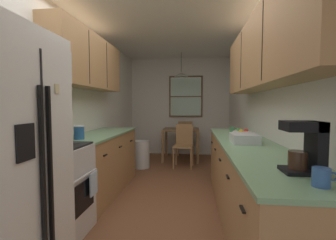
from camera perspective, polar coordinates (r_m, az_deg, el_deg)
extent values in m
plane|color=brown|center=(3.93, 0.25, -15.94)|extent=(12.00, 12.00, 0.00)
cube|color=white|center=(4.08, -18.98, 2.85)|extent=(0.10, 9.00, 2.55)
cube|color=white|center=(3.80, 20.94, 2.76)|extent=(0.10, 9.00, 2.55)
cube|color=white|center=(6.35, 2.87, 3.24)|extent=(4.40, 0.10, 2.55)
cube|color=white|center=(3.92, 0.26, 22.59)|extent=(4.40, 9.00, 0.08)
cube|color=black|center=(1.81, -27.70, -11.44)|extent=(0.01, 0.01, 1.64)
cube|color=black|center=(1.77, -28.06, -11.79)|extent=(0.02, 0.02, 1.17)
cube|color=black|center=(1.83, -26.61, -11.21)|extent=(0.02, 0.02, 1.17)
cube|color=black|center=(1.63, -31.24, -4.66)|extent=(0.01, 0.15, 0.22)
cube|color=beige|center=(1.89, -25.30, 6.86)|extent=(0.01, 0.05, 0.07)
cube|color=silver|center=(2.70, -25.98, -15.44)|extent=(0.62, 0.61, 0.90)
cube|color=black|center=(2.56, -19.74, -17.04)|extent=(0.01, 0.43, 0.30)
cube|color=silver|center=(2.49, -19.32, -12.58)|extent=(0.02, 0.49, 0.02)
cube|color=black|center=(2.59, -26.27, -5.76)|extent=(0.59, 0.58, 0.02)
cube|color=silver|center=(2.74, -31.26, -3.52)|extent=(0.06, 0.61, 0.20)
cylinder|color=#2D2D2D|center=(2.56, -30.55, -5.66)|extent=(0.15, 0.15, 0.01)
cylinder|color=#2D2D2D|center=(2.78, -27.22, -4.87)|extent=(0.15, 0.15, 0.01)
cylinder|color=#2D2D2D|center=(2.40, -25.19, -6.08)|extent=(0.15, 0.15, 0.01)
cylinder|color=#2D2D2D|center=(2.63, -22.12, -5.19)|extent=(0.15, 0.15, 0.01)
cube|color=silver|center=(2.66, -28.98, 11.77)|extent=(0.38, 0.57, 0.34)
cube|color=black|center=(2.50, -26.06, 12.39)|extent=(0.01, 0.34, 0.22)
cube|color=#2D2D33|center=(2.72, -23.13, 11.74)|extent=(0.01, 0.11, 0.22)
cube|color=#A87A4C|center=(3.74, -15.99, -10.14)|extent=(0.60, 1.79, 0.87)
cube|color=#7AA87A|center=(3.66, -16.11, -3.28)|extent=(0.63, 1.81, 0.03)
cube|color=black|center=(3.03, -14.92, -8.23)|extent=(0.02, 0.10, 0.01)
cube|color=black|center=(3.58, -11.42, -6.36)|extent=(0.02, 0.10, 0.01)
cube|color=black|center=(4.14, -8.88, -4.97)|extent=(0.02, 0.10, 0.01)
cube|color=#A87A4C|center=(3.70, -18.77, 13.19)|extent=(0.32, 1.89, 0.76)
cube|color=#2D2319|center=(3.36, -18.51, 14.21)|extent=(0.01, 0.01, 0.70)
cube|color=#2D2319|center=(3.92, -14.57, 12.71)|extent=(0.01, 0.01, 0.70)
cube|color=#A87A4C|center=(2.87, 18.77, -14.44)|extent=(0.60, 3.18, 0.87)
cube|color=#7AA87A|center=(2.77, 18.96, -5.53)|extent=(0.63, 3.20, 0.03)
cube|color=black|center=(1.55, 17.57, -19.90)|extent=(0.02, 0.10, 0.01)
cube|color=black|center=(2.14, 14.23, -13.19)|extent=(0.02, 0.10, 0.01)
cube|color=black|center=(2.75, 12.44, -9.39)|extent=(0.02, 0.10, 0.01)
cube|color=black|center=(3.37, 11.32, -6.98)|extent=(0.02, 0.10, 0.01)
cube|color=black|center=(4.00, 10.56, -5.31)|extent=(0.02, 0.10, 0.01)
cube|color=#A87A4C|center=(2.78, 22.55, 15.07)|extent=(0.32, 2.88, 0.76)
cube|color=#2D2319|center=(2.29, 21.86, 17.63)|extent=(0.01, 0.01, 0.70)
cube|color=#2D2319|center=(3.19, 17.24, 13.63)|extent=(0.01, 0.01, 0.70)
cube|color=brown|center=(5.61, 3.17, -2.29)|extent=(0.85, 0.73, 0.03)
cube|color=brown|center=(5.37, -1.30, -6.62)|extent=(0.06, 0.06, 0.72)
cube|color=brown|center=(5.33, 7.23, -6.74)|extent=(0.06, 0.06, 0.72)
cube|color=brown|center=(6.03, -0.43, -5.49)|extent=(0.06, 0.06, 0.72)
cube|color=brown|center=(5.99, 7.15, -5.58)|extent=(0.06, 0.06, 0.72)
cube|color=#A87A4C|center=(5.01, 3.74, -6.34)|extent=(0.43, 0.43, 0.04)
cube|color=#A87A4C|center=(5.16, 4.00, -3.53)|extent=(0.37, 0.06, 0.45)
cylinder|color=#A87A4C|center=(4.86, 5.62, -9.47)|extent=(0.04, 0.04, 0.43)
cylinder|color=#A87A4C|center=(4.91, 1.32, -9.34)|extent=(0.04, 0.04, 0.43)
cylinder|color=#A87A4C|center=(5.22, 5.98, -8.58)|extent=(0.04, 0.04, 0.43)
cylinder|color=#A87A4C|center=(5.26, 1.98, -8.46)|extent=(0.04, 0.04, 0.43)
cube|color=#A87A4C|center=(6.28, 4.13, -4.31)|extent=(0.43, 0.43, 0.04)
cube|color=#A87A4C|center=(6.08, 4.21, -2.45)|extent=(0.37, 0.06, 0.45)
cylinder|color=#A87A4C|center=(6.50, 2.43, -6.14)|extent=(0.04, 0.04, 0.43)
cylinder|color=#A87A4C|center=(6.51, 5.66, -6.13)|extent=(0.04, 0.04, 0.43)
cylinder|color=#A87A4C|center=(6.14, 2.48, -6.71)|extent=(0.04, 0.04, 0.43)
cylinder|color=#A87A4C|center=(6.15, 5.90, -6.70)|extent=(0.04, 0.04, 0.43)
cylinder|color=black|center=(5.67, 3.23, 13.78)|extent=(0.01, 0.01, 0.46)
cone|color=#B7B2A8|center=(5.63, 3.22, 10.96)|extent=(0.33, 0.33, 0.10)
sphere|color=white|center=(5.63, 3.22, 11.16)|extent=(0.06, 0.06, 0.06)
cube|color=brown|center=(6.27, 4.32, 5.68)|extent=(0.88, 0.04, 1.08)
cube|color=#B2D1B7|center=(6.26, 4.31, 5.68)|extent=(0.80, 0.01, 1.00)
cube|color=brown|center=(6.25, 4.31, 5.68)|extent=(0.80, 0.02, 0.03)
cylinder|color=silver|center=(5.03, -6.38, -8.25)|extent=(0.33, 0.33, 0.57)
cylinder|color=#265999|center=(3.07, -20.74, -2.94)|extent=(0.12, 0.12, 0.15)
cylinder|color=white|center=(3.07, -20.78, -1.35)|extent=(0.12, 0.12, 0.02)
cube|color=silver|center=(2.65, -17.58, -14.46)|extent=(0.02, 0.16, 0.24)
cube|color=black|center=(1.69, 29.48, -10.67)|extent=(0.22, 0.18, 0.02)
cube|color=black|center=(1.69, 32.13, -5.65)|extent=(0.06, 0.18, 0.32)
cube|color=black|center=(1.65, 29.77, -1.30)|extent=(0.22, 0.18, 0.06)
cylinder|color=#331E14|center=(1.67, 28.91, -8.48)|extent=(0.11, 0.11, 0.11)
cylinder|color=#335999|center=(1.46, 33.10, -11.53)|extent=(0.09, 0.09, 0.10)
torus|color=#335999|center=(1.48, 35.05, -11.17)|extent=(0.05, 0.01, 0.05)
cylinder|color=#3F7F4C|center=(3.60, 15.28, -2.37)|extent=(0.08, 0.08, 0.10)
torus|color=#3F7F4C|center=(3.61, 16.07, -2.30)|extent=(0.05, 0.01, 0.05)
cylinder|color=silver|center=(3.38, 17.50, -3.10)|extent=(0.25, 0.25, 0.06)
cylinder|color=black|center=(3.38, 17.50, -2.85)|extent=(0.21, 0.21, 0.03)
sphere|color=red|center=(3.40, 18.38, -2.52)|extent=(0.06, 0.06, 0.06)
sphere|color=green|center=(3.42, 16.79, -2.46)|extent=(0.06, 0.06, 0.06)
sphere|color=yellow|center=(3.32, 17.29, -2.64)|extent=(0.06, 0.06, 0.06)
cube|color=silver|center=(2.74, 18.02, -4.23)|extent=(0.28, 0.34, 0.10)
cylinder|color=#4C7299|center=(5.60, 3.50, -1.83)|extent=(0.21, 0.21, 0.06)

